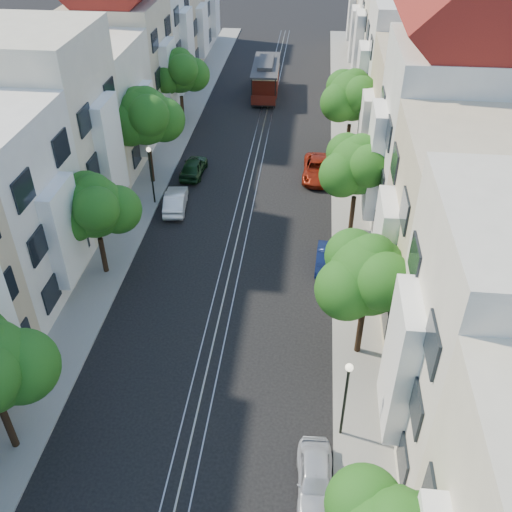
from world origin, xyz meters
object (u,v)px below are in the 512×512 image
(tree_e_b, at_px, (369,277))
(tree_w_c, at_px, (146,118))
(lamp_west, at_px, (151,167))
(parked_car_e_mid, at_px, (326,259))
(tree_e_d, at_px, (353,97))
(parked_car_w_far, at_px, (193,167))
(tree_w_b, at_px, (95,208))
(tree_w_d, at_px, (180,73))
(tree_e_c, at_px, (359,167))
(cable_car, at_px, (266,77))
(parked_car_w_mid, at_px, (176,200))
(parked_car_e_near, at_px, (315,478))
(parked_car_e_far, at_px, (318,169))
(lamp_east, at_px, (346,390))

(tree_e_b, distance_m, tree_w_c, 21.53)
(lamp_west, height_order, parked_car_e_mid, lamp_west)
(tree_e_d, height_order, parked_car_w_far, tree_e_d)
(tree_w_b, xyz_separation_m, tree_w_d, (0.00, 22.00, 0.20))
(tree_e_c, relative_size, tree_w_c, 0.92)
(tree_e_d, relative_size, tree_w_c, 0.97)
(tree_e_b, relative_size, tree_w_c, 0.94)
(tree_e_b, bearing_deg, parked_car_e_mid, 103.38)
(tree_w_c, xyz_separation_m, tree_w_d, (-0.00, 11.00, -0.47))
(cable_car, relative_size, parked_car_w_mid, 2.07)
(tree_w_c, bearing_deg, tree_e_b, -48.01)
(cable_car, height_order, parked_car_e_mid, cable_car)
(tree_e_c, relative_size, lamp_west, 1.57)
(tree_w_c, height_order, lamp_west, tree_w_c)
(lamp_west, relative_size, parked_car_e_mid, 1.30)
(tree_e_d, height_order, tree_w_d, tree_e_d)
(parked_car_e_near, xyz_separation_m, parked_car_w_mid, (-9.93, 20.09, 0.04))
(tree_e_d, bearing_deg, parked_car_e_far, -120.77)
(tree_e_b, xyz_separation_m, tree_w_d, (-14.40, 27.00, -0.13))
(tree_w_d, height_order, parked_car_w_far, tree_w_d)
(parked_car_e_far, xyz_separation_m, parked_car_w_mid, (-9.62, -5.61, -0.02))
(tree_w_b, bearing_deg, parked_car_w_mid, 71.81)
(parked_car_e_near, bearing_deg, parked_car_e_far, 88.07)
(parked_car_w_far, bearing_deg, parked_car_e_mid, 135.79)
(parked_car_e_far, height_order, parked_car_w_mid, parked_car_e_far)
(cable_car, bearing_deg, tree_w_c, -111.02)
(tree_w_b, bearing_deg, parked_car_e_near, -45.41)
(tree_w_d, bearing_deg, tree_e_b, -61.93)
(lamp_east, distance_m, parked_car_w_mid, 20.76)
(cable_car, bearing_deg, parked_car_e_far, -73.81)
(tree_e_b, height_order, tree_e_d, tree_e_d)
(lamp_east, xyz_separation_m, cable_car, (-6.80, 39.95, -1.02))
(parked_car_e_mid, bearing_deg, tree_e_d, 86.69)
(tree_w_b, height_order, lamp_east, tree_w_b)
(tree_e_c, xyz_separation_m, cable_car, (-7.76, 23.98, -2.77))
(tree_e_c, xyz_separation_m, parked_car_w_mid, (-11.93, 1.51, -3.96))
(tree_e_b, distance_m, parked_car_e_mid, 8.32)
(tree_e_d, height_order, parked_car_w_mid, tree_e_d)
(tree_w_b, relative_size, lamp_east, 1.51)
(parked_car_w_mid, xyz_separation_m, parked_car_w_far, (0.27, 5.00, 0.02))
(parked_car_w_mid, bearing_deg, parked_car_e_mid, 145.18)
(parked_car_w_far, bearing_deg, tree_w_c, 31.17)
(parked_car_e_mid, bearing_deg, tree_e_b, -73.62)
(tree_e_b, height_order, parked_car_w_far, tree_e_b)
(cable_car, bearing_deg, tree_e_b, -79.22)
(tree_w_c, xyz_separation_m, parked_car_w_mid, (2.47, -3.49, -4.43))
(parked_car_e_near, distance_m, parked_car_w_far, 26.89)
(tree_w_d, distance_m, parked_car_w_far, 10.63)
(parked_car_w_mid, bearing_deg, tree_w_c, -61.22)
(parked_car_w_mid, bearing_deg, tree_w_b, 65.29)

